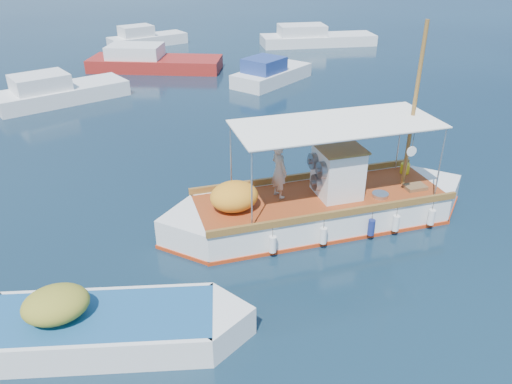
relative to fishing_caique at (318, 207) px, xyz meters
name	(u,v)px	position (x,y,z in m)	size (l,w,h in m)	color
ground	(294,223)	(-0.70, 0.22, -0.55)	(160.00, 160.00, 0.00)	black
fishing_caique	(318,207)	(0.00, 0.00, 0.00)	(10.14, 3.46, 6.21)	white
dinghy	(99,329)	(-6.95, -2.76, -0.19)	(6.53, 3.35, 1.67)	white
bg_boat_nw	(58,93)	(-6.96, 16.18, -0.05)	(7.13, 4.18, 1.80)	silver
bg_boat_n	(151,62)	(-0.96, 21.22, -0.05)	(8.85, 6.29, 1.80)	maroon
bg_boat_ne	(270,75)	(5.03, 15.43, -0.05)	(5.78, 4.66, 1.80)	silver
bg_boat_e	(314,39)	(12.68, 24.30, -0.05)	(9.33, 4.44, 1.80)	silver
bg_boat_far_n	(146,39)	(0.16, 29.09, -0.05)	(6.37, 3.35, 1.80)	silver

